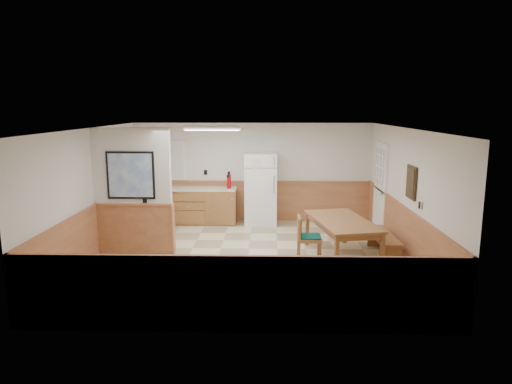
{
  "coord_description": "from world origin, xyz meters",
  "views": [
    {
      "loc": [
        0.36,
        -8.48,
        2.88
      ],
      "look_at": [
        0.15,
        0.4,
        1.23
      ],
      "focal_mm": 32.0,
      "sensor_mm": 36.0,
      "label": 1
    }
  ],
  "objects_px": {
    "fire_extinguisher": "(229,181)",
    "soap_bottle": "(162,183)",
    "refrigerator": "(261,189)",
    "dining_chair": "(305,235)",
    "dining_table": "(342,224)",
    "dining_bench": "(384,240)"
  },
  "relations": [
    {
      "from": "dining_chair",
      "to": "fire_extinguisher",
      "type": "distance_m",
      "value": 3.24
    },
    {
      "from": "dining_table",
      "to": "fire_extinguisher",
      "type": "distance_m",
      "value": 3.53
    },
    {
      "from": "refrigerator",
      "to": "dining_chair",
      "type": "bearing_deg",
      "value": -71.07
    },
    {
      "from": "dining_table",
      "to": "fire_extinguisher",
      "type": "bearing_deg",
      "value": 121.63
    },
    {
      "from": "refrigerator",
      "to": "dining_bench",
      "type": "distance_m",
      "value": 3.52
    },
    {
      "from": "dining_bench",
      "to": "fire_extinguisher",
      "type": "height_order",
      "value": "fire_extinguisher"
    },
    {
      "from": "refrigerator",
      "to": "dining_table",
      "type": "bearing_deg",
      "value": -56.83
    },
    {
      "from": "refrigerator",
      "to": "fire_extinguisher",
      "type": "distance_m",
      "value": 0.82
    },
    {
      "from": "dining_table",
      "to": "soap_bottle",
      "type": "relative_size",
      "value": 9.22
    },
    {
      "from": "refrigerator",
      "to": "dining_table",
      "type": "distance_m",
      "value": 3.01
    },
    {
      "from": "refrigerator",
      "to": "dining_bench",
      "type": "xyz_separation_m",
      "value": [
        2.44,
        -2.48,
        -0.55
      ]
    },
    {
      "from": "dining_chair",
      "to": "dining_table",
      "type": "bearing_deg",
      "value": 13.46
    },
    {
      "from": "refrigerator",
      "to": "soap_bottle",
      "type": "distance_m",
      "value": 2.49
    },
    {
      "from": "dining_chair",
      "to": "soap_bottle",
      "type": "distance_m",
      "value": 4.36
    },
    {
      "from": "refrigerator",
      "to": "soap_bottle",
      "type": "xyz_separation_m",
      "value": [
        -2.48,
        0.04,
        0.12
      ]
    },
    {
      "from": "fire_extinguisher",
      "to": "soap_bottle",
      "type": "height_order",
      "value": "fire_extinguisher"
    },
    {
      "from": "dining_table",
      "to": "soap_bottle",
      "type": "xyz_separation_m",
      "value": [
        -4.08,
        2.59,
        0.35
      ]
    },
    {
      "from": "refrigerator",
      "to": "dining_bench",
      "type": "relative_size",
      "value": 1.22
    },
    {
      "from": "dining_chair",
      "to": "dining_bench",
      "type": "bearing_deg",
      "value": 9.53
    },
    {
      "from": "fire_extinguisher",
      "to": "soap_bottle",
      "type": "relative_size",
      "value": 1.88
    },
    {
      "from": "dining_bench",
      "to": "fire_extinguisher",
      "type": "relative_size",
      "value": 3.44
    },
    {
      "from": "dining_table",
      "to": "dining_bench",
      "type": "xyz_separation_m",
      "value": [
        0.84,
        0.07,
        -0.32
      ]
    }
  ]
}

